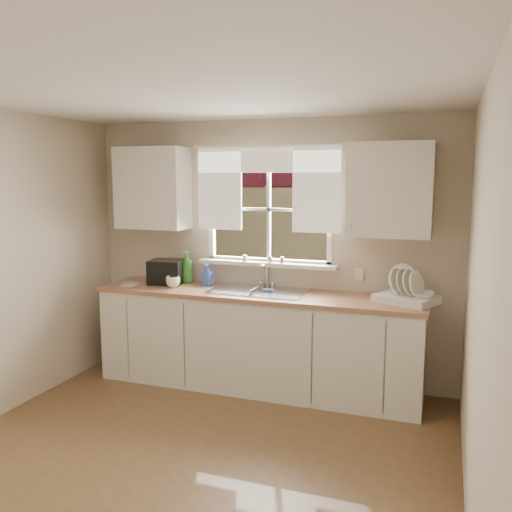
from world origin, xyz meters
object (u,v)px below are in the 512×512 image
(cup, at_px, (173,282))
(black_appliance, at_px, (167,272))
(dish_rack, at_px, (406,294))
(soap_bottle_a, at_px, (187,267))

(cup, bearing_deg, black_appliance, 115.29)
(black_appliance, bearing_deg, dish_rack, -10.73)
(black_appliance, bearing_deg, cup, -54.83)
(soap_bottle_a, xyz_separation_m, black_appliance, (-0.17, -0.11, -0.04))
(dish_rack, xyz_separation_m, soap_bottle_a, (-2.13, 0.16, 0.09))
(dish_rack, height_order, black_appliance, dish_rack)
(soap_bottle_a, relative_size, black_appliance, 0.98)
(dish_rack, height_order, soap_bottle_a, soap_bottle_a)
(dish_rack, xyz_separation_m, black_appliance, (-2.30, 0.05, 0.05))
(dish_rack, bearing_deg, black_appliance, 178.75)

